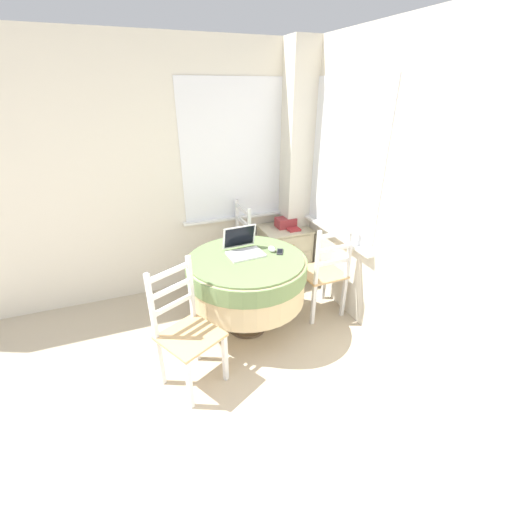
% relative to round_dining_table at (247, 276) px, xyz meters
% --- Properties ---
extents(corner_room_shell, '(4.49, 4.77, 2.55)m').
position_rel_round_dining_table_xyz_m(corner_room_shell, '(0.12, -0.03, 0.70)').
color(corner_room_shell, silver).
rests_on(corner_room_shell, ground_plane).
extents(round_dining_table, '(1.07, 1.07, 0.75)m').
position_rel_round_dining_table_xyz_m(round_dining_table, '(0.00, 0.00, 0.00)').
color(round_dining_table, '#4C3D2D').
rests_on(round_dining_table, ground_plane).
extents(laptop, '(0.33, 0.30, 0.23)m').
position_rel_round_dining_table_xyz_m(laptop, '(0.01, 0.11, 0.23)').
color(laptop, white).
rests_on(laptop, round_dining_table).
extents(computer_mouse, '(0.06, 0.09, 0.05)m').
position_rel_round_dining_table_xyz_m(computer_mouse, '(0.26, 0.04, 0.20)').
color(computer_mouse, white).
rests_on(computer_mouse, round_dining_table).
extents(cell_phone, '(0.10, 0.13, 0.01)m').
position_rel_round_dining_table_xyz_m(cell_phone, '(0.32, -0.00, 0.18)').
color(cell_phone, '#2D2D33').
rests_on(cell_phone, round_dining_table).
extents(dining_chair_near_back_window, '(0.42, 0.42, 0.99)m').
position_rel_round_dining_table_xyz_m(dining_chair_near_back_window, '(0.12, 0.79, -0.11)').
color(dining_chair_near_back_window, tan).
rests_on(dining_chair_near_back_window, ground_plane).
extents(dining_chair_near_right_window, '(0.42, 0.41, 0.99)m').
position_rel_round_dining_table_xyz_m(dining_chair_near_right_window, '(0.79, -0.04, -0.11)').
color(dining_chair_near_right_window, tan).
rests_on(dining_chair_near_right_window, ground_plane).
extents(dining_chair_camera_near, '(0.54, 0.54, 0.99)m').
position_rel_round_dining_table_xyz_m(dining_chair_camera_near, '(-0.64, -0.45, -0.11)').
color(dining_chair_camera_near, tan).
rests_on(dining_chair_camera_near, ground_plane).
extents(corner_cabinet, '(0.55, 0.46, 0.65)m').
position_rel_round_dining_table_xyz_m(corner_cabinet, '(0.75, 0.76, -0.25)').
color(corner_cabinet, beige).
rests_on(corner_cabinet, ground_plane).
extents(storage_box, '(0.22, 0.16, 0.11)m').
position_rel_round_dining_table_xyz_m(storage_box, '(0.77, 0.80, 0.13)').
color(storage_box, '#9E3338').
rests_on(storage_box, corner_cabinet).
extents(book_on_cabinet, '(0.14, 0.18, 0.02)m').
position_rel_round_dining_table_xyz_m(book_on_cabinet, '(0.81, 0.70, 0.08)').
color(book_on_cabinet, '#BC3338').
rests_on(book_on_cabinet, corner_cabinet).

